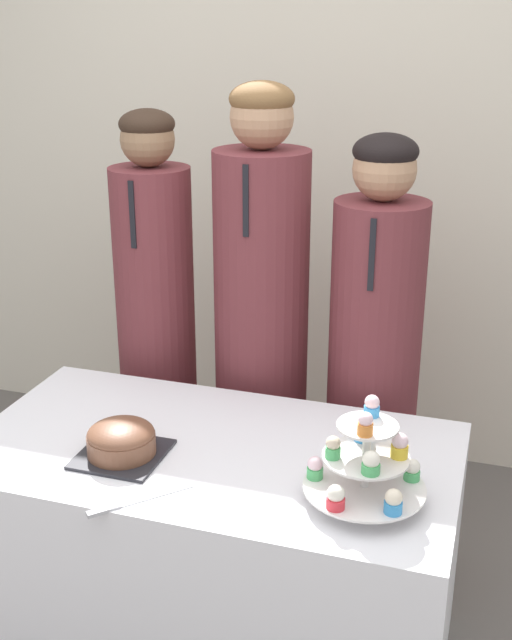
# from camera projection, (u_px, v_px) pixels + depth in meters

# --- Properties ---
(wall_back) EXTENTS (9.00, 0.06, 2.70)m
(wall_back) POSITION_uv_depth(u_px,v_px,m) (332.00, 143.00, 3.27)
(wall_back) COLOR beige
(wall_back) RESTS_ON ground_plane
(table) EXTENTS (1.36, 0.74, 0.71)m
(table) POSITION_uv_depth(u_px,v_px,m) (213.00, 553.00, 2.35)
(table) COLOR white
(table) RESTS_ON ground_plane
(round_cake) EXTENTS (0.23, 0.23, 0.10)m
(round_cake) POSITION_uv_depth(u_px,v_px,m) (121.00, 440.00, 2.17)
(round_cake) COLOR #232328
(round_cake) RESTS_ON table
(cake_knife) EXTENTS (0.21, 0.22, 0.01)m
(cake_knife) POSITION_uv_depth(u_px,v_px,m) (123.00, 505.00, 1.96)
(cake_knife) COLOR silver
(cake_knife) RESTS_ON table
(cupcake_stand) EXTENTS (0.30, 0.30, 0.27)m
(cupcake_stand) POSITION_uv_depth(u_px,v_px,m) (366.00, 463.00, 1.94)
(cupcake_stand) COLOR silver
(cupcake_stand) RESTS_ON table
(student_0) EXTENTS (0.28, 0.28, 1.55)m
(student_0) POSITION_uv_depth(u_px,v_px,m) (157.00, 341.00, 2.86)
(student_0) COLOR brown
(student_0) RESTS_ON ground_plane
(student_1) EXTENTS (0.32, 0.32, 1.65)m
(student_1) POSITION_uv_depth(u_px,v_px,m) (261.00, 343.00, 2.74)
(student_1) COLOR brown
(student_1) RESTS_ON ground_plane
(student_2) EXTENTS (0.30, 0.31, 1.51)m
(student_2) POSITION_uv_depth(u_px,v_px,m) (373.00, 375.00, 2.65)
(student_2) COLOR brown
(student_2) RESTS_ON ground_plane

